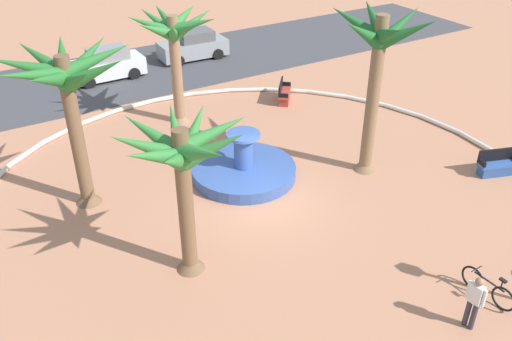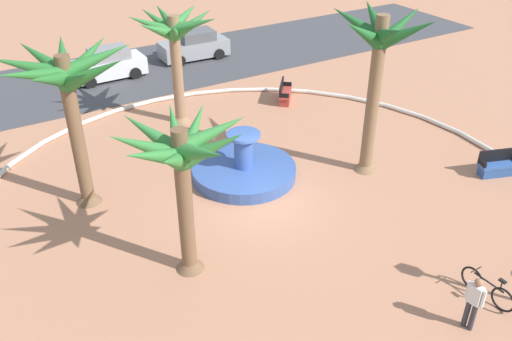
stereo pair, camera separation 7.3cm
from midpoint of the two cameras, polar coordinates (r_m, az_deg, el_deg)
ground_plane at (r=19.21m, az=0.49°, el=-3.37°), size 80.00×80.00×0.00m
plaza_curb at (r=19.15m, az=0.49°, el=-3.13°), size 20.63×20.63×0.20m
street_asphalt at (r=31.33m, az=-13.98°, el=9.86°), size 48.00×8.00×0.03m
fountain at (r=20.55m, az=-1.41°, el=0.07°), size 3.98×3.98×1.85m
palm_tree_near_fountain at (r=23.76m, az=-8.76°, el=13.76°), size 3.80×3.95×5.14m
palm_tree_by_curb at (r=14.36m, az=-7.99°, el=1.14°), size 3.82×3.77×4.92m
palm_tree_mid_plaza at (r=18.15m, az=-19.51°, el=8.49°), size 4.40×4.37×5.67m
palm_tree_far_side at (r=19.66m, az=12.66°, el=11.67°), size 3.78×3.81×6.32m
bench_west at (r=26.94m, az=2.93°, el=8.03°), size 1.40×1.56×1.00m
bench_north at (r=22.64m, az=24.12°, el=0.43°), size 1.68×1.00×1.00m
bicycle_red_frame at (r=16.54m, az=23.20°, el=-11.32°), size 0.44×1.72×0.94m
person_cyclist_helmet at (r=15.17m, az=21.97°, el=-12.61°), size 0.24×0.53×1.67m
parked_car_leftmost at (r=30.68m, az=-15.62°, el=10.71°), size 4.02×1.97×1.67m
parked_car_second at (r=32.89m, az=-6.73°, el=12.97°), size 4.07×2.05×1.67m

